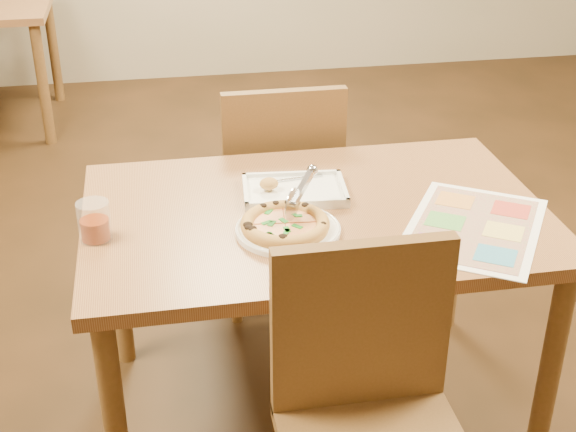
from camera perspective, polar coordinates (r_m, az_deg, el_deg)
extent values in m
plane|color=#341F0E|center=(2.67, 1.72, -13.38)|extent=(7.00, 7.00, 0.00)
cube|color=olive|center=(2.27, 1.97, 0.00)|extent=(1.30, 0.85, 0.04)
cylinder|color=brown|center=(2.14, -12.17, -14.45)|extent=(0.06, 0.06, 0.68)
cylinder|color=brown|center=(2.73, -12.02, -4.18)|extent=(0.06, 0.06, 0.68)
cylinder|color=brown|center=(2.37, 18.09, -10.63)|extent=(0.06, 0.06, 0.68)
cylinder|color=brown|center=(2.91, 11.78, -1.99)|extent=(0.06, 0.06, 0.68)
cube|color=brown|center=(1.86, 5.23, -7.93)|extent=(0.42, 0.04, 0.45)
cube|color=brown|center=(3.00, -0.88, 1.94)|extent=(0.42, 0.42, 0.04)
cube|color=brown|center=(2.73, -0.26, 4.46)|extent=(0.42, 0.04, 0.45)
cylinder|color=brown|center=(4.66, -17.03, 8.89)|extent=(0.06, 0.06, 0.68)
cylinder|color=brown|center=(5.35, -16.35, 11.38)|extent=(0.06, 0.06, 0.68)
cylinder|color=white|center=(2.14, 0.00, -1.00)|extent=(0.37, 0.37, 0.02)
cylinder|color=#E2A44D|center=(2.13, -0.21, -0.77)|extent=(0.23, 0.23, 0.01)
cylinder|color=#DAC076|center=(2.13, -0.21, -0.58)|extent=(0.20, 0.20, 0.01)
torus|color=#E2A44D|center=(2.13, -0.21, -0.56)|extent=(0.24, 0.24, 0.04)
cylinder|color=silver|center=(2.12, 0.33, 0.83)|extent=(0.05, 0.08, 0.09)
cube|color=silver|center=(2.17, 1.05, 2.08)|extent=(0.09, 0.12, 0.07)
cube|color=white|center=(2.34, 0.46, 1.72)|extent=(0.32, 0.23, 0.02)
cube|color=silver|center=(2.34, 0.46, 1.97)|extent=(0.15, 0.03, 0.00)
ellipsoid|color=#DA974E|center=(2.33, -1.36, 2.32)|extent=(0.06, 0.04, 0.04)
cylinder|color=maroon|center=(2.16, -13.55, -0.91)|extent=(0.08, 0.08, 0.06)
cylinder|color=white|center=(2.15, -13.62, -0.36)|extent=(0.09, 0.09, 0.11)
cube|color=white|center=(2.23, 13.09, -0.74)|extent=(0.54, 0.58, 0.00)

